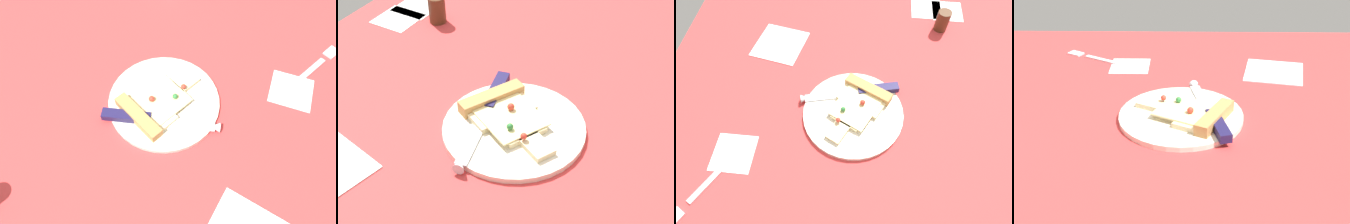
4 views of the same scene
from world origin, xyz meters
TOP-DOWN VIEW (x-y plane):
  - ground_plane at (0.03, 0.00)cm, footprint 115.81×115.81cm
  - plate at (-7.49, 7.05)cm, footprint 23.65×23.65cm
  - pizza_slice at (-6.31, 9.36)cm, footprint 15.06×19.04cm
  - knife at (-6.35, 12.78)cm, footprint 23.84×7.56cm
  - fork at (-37.89, -15.69)cm, footprint 9.05×14.23cm

SIDE VIEW (x-z plane):
  - ground_plane at x=0.03cm, z-range -3.00..0.00cm
  - fork at x=-37.89cm, z-range 0.00..0.80cm
  - plate at x=-7.49cm, z-range 0.00..1.02cm
  - knife at x=-6.35cm, z-range 0.40..2.85cm
  - pizza_slice at x=-6.31cm, z-range 0.55..3.08cm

